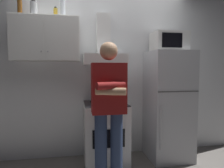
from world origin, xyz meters
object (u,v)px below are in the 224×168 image
object	(u,v)px
range_hood	(104,51)
cooking_pot	(116,99)
refrigerator	(168,105)
bottle_vodka_clear	(63,6)
person_standing	(109,109)
stove_oven	(105,133)
bottle_canister_steel	(34,9)
microwave	(169,42)
bottle_spice_jar	(56,13)
upper_cabinet	(46,39)
bottle_beer_brown	(20,7)

from	to	relation	value
range_hood	cooking_pot	distance (m)	0.72
refrigerator	bottle_vodka_clear	bearing A→B (deg)	174.52
refrigerator	range_hood	bearing A→B (deg)	172.45
person_standing	stove_oven	bearing A→B (deg)	85.28
range_hood	stove_oven	bearing A→B (deg)	-90.00
cooking_pot	bottle_canister_steel	distance (m)	1.64
microwave	cooking_pot	bearing A→B (deg)	-170.43
microwave	bottle_vodka_clear	bearing A→B (deg)	175.20
person_standing	bottle_spice_jar	xyz separation A→B (m)	(-0.62, 0.76, 1.22)
bottle_canister_steel	person_standing	bearing A→B (deg)	-38.41
upper_cabinet	stove_oven	xyz separation A→B (m)	(0.80, -0.13, -1.32)
upper_cabinet	bottle_spice_jar	bearing A→B (deg)	14.17
upper_cabinet	person_standing	world-z (taller)	upper_cabinet
range_hood	bottle_beer_brown	bearing A→B (deg)	178.08
microwave	range_hood	bearing A→B (deg)	173.54
refrigerator	cooking_pot	size ratio (longest dim) A/B	5.92
refrigerator	person_standing	world-z (taller)	person_standing
bottle_canister_steel	stove_oven	bearing A→B (deg)	-6.49
range_hood	bottle_spice_jar	xyz separation A→B (m)	(-0.67, 0.03, 0.52)
stove_oven	bottle_beer_brown	distance (m)	2.09
upper_cabinet	cooking_pot	bearing A→B (deg)	-14.73
bottle_beer_brown	person_standing	bearing A→B (deg)	-35.30
microwave	cooking_pot	size ratio (longest dim) A/B	1.78
upper_cabinet	range_hood	distance (m)	0.81
stove_oven	bottle_spice_jar	distance (m)	1.82
bottle_spice_jar	cooking_pot	bearing A→B (deg)	-19.06
stove_oven	person_standing	size ratio (longest dim) A/B	0.53
upper_cabinet	bottle_beer_brown	size ratio (longest dim) A/B	3.44
bottle_spice_jar	bottle_vodka_clear	bearing A→B (deg)	-6.32
cooking_pot	upper_cabinet	bearing A→B (deg)	165.27
person_standing	bottle_canister_steel	distance (m)	1.69
refrigerator	bottle_canister_steel	xyz separation A→B (m)	(-1.90, 0.11, 1.34)
microwave	stove_oven	bearing A→B (deg)	-178.85
range_hood	refrigerator	xyz separation A→B (m)	(0.95, -0.13, -0.80)
upper_cabinet	microwave	xyz separation A→B (m)	(1.75, -0.11, -0.01)
cooking_pot	person_standing	bearing A→B (deg)	-110.30
upper_cabinet	bottle_spice_jar	distance (m)	0.39
bottle_vodka_clear	person_standing	bearing A→B (deg)	-55.25
upper_cabinet	bottle_canister_steel	size ratio (longest dim) A/B	4.44
person_standing	cooking_pot	world-z (taller)	person_standing
upper_cabinet	bottle_beer_brown	bearing A→B (deg)	173.34
upper_cabinet	person_standing	distance (m)	1.35
bottle_spice_jar	bottle_beer_brown	world-z (taller)	bottle_beer_brown
refrigerator	person_standing	size ratio (longest dim) A/B	0.98
bottle_beer_brown	bottle_spice_jar	bearing A→B (deg)	-0.86
upper_cabinet	cooking_pot	world-z (taller)	upper_cabinet
stove_oven	person_standing	bearing A→B (deg)	-94.72
bottle_spice_jar	stove_oven	bearing A→B (deg)	-13.23
bottle_spice_jar	bottle_beer_brown	xyz separation A→B (m)	(-0.47, 0.01, 0.06)
bottle_canister_steel	refrigerator	bearing A→B (deg)	-3.23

